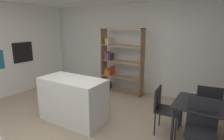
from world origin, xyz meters
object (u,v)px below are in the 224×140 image
Objects in this scene: built_in_oven at (23,52)px; open_bookshelf at (118,63)px; dining_chair_near at (201,124)px; dining_chair_far at (208,105)px; dining_table at (206,109)px; dining_chair_island_side at (163,106)px; kitchen_island at (73,100)px.

built_in_oven is 0.32× the size of open_bookshelf.
dining_chair_near is (2.53, -1.94, -0.35)m from open_bookshelf.
dining_chair_near reaches higher than dining_chair_far.
built_in_oven is 5.06m from dining_table.
open_bookshelf is 1.95× the size of dining_table.
dining_chair_island_side is at bearing 143.26° from dining_chair_near.
dining_table is (2.54, -1.50, -0.27)m from open_bookshelf.
kitchen_island is 1.59× the size of dining_chair_island_side.
built_in_oven is 0.66× the size of dining_chair_far.
dining_chair_near is at bearing 2.91° from kitchen_island.
dining_chair_near is at bearing -5.99° from built_in_oven.
dining_table is 1.13× the size of dining_chair_island_side.
kitchen_island is at bearing -167.19° from dining_table.
dining_chair_far is at bearing 22.03° from kitchen_island.
kitchen_island reaches higher than dining_table.
kitchen_island is at bearing -87.59° from open_bookshelf.
open_bookshelf reaches higher than dining_chair_island_side.
dining_chair_island_side is at bearing -1.33° from built_in_oven.
kitchen_island is 2.45m from dining_chair_near.
dining_chair_near reaches higher than dining_chair_island_side.
built_in_oven is 5.09m from dining_chair_near.
open_bookshelf is (2.49, 1.41, -0.30)m from built_in_oven.
dining_table is at bearing -93.73° from dining_chair_island_side.
dining_chair_far is at bearing 83.42° from dining_chair_near.
open_bookshelf is at bearing 149.34° from dining_table.
kitchen_island is at bearing 15.82° from dining_chair_far.
open_bookshelf reaches higher than kitchen_island.
dining_chair_far is at bearing -62.39° from dining_chair_island_side.
dining_chair_near is (5.02, -0.53, -0.65)m from built_in_oven.
built_in_oven is 0.65× the size of dining_chair_near.
dining_table is at bearing -30.66° from open_bookshelf.
built_in_oven reaches higher than dining_table.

